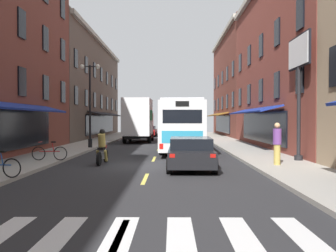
{
  "coord_description": "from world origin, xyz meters",
  "views": [
    {
      "loc": [
        0.94,
        -16.38,
        2.1
      ],
      "look_at": [
        0.71,
        6.09,
        1.7
      ],
      "focal_mm": 39.09,
      "sensor_mm": 36.0,
      "label": 1
    }
  ],
  "objects": [
    {
      "name": "ground_plane",
      "position": [
        0.0,
        0.0,
        -0.05
      ],
      "size": [
        34.8,
        80.0,
        0.1
      ],
      "primitive_type": "cube",
      "color": "#28282B"
    },
    {
      "name": "sidewalk_left",
      "position": [
        -5.9,
        0.0,
        0.07
      ],
      "size": [
        3.0,
        80.0,
        0.14
      ],
      "primitive_type": "cube",
      "color": "#A39E93",
      "rests_on": "ground"
    },
    {
      "name": "sedan_near",
      "position": [
        1.75,
        -0.8,
        0.69
      ],
      "size": [
        2.05,
        4.66,
        1.33
      ],
      "color": "black",
      "rests_on": "ground"
    },
    {
      "name": "lane_centre_dashes",
      "position": [
        0.0,
        -0.25,
        0.0
      ],
      "size": [
        0.14,
        73.9,
        0.01
      ],
      "color": "#DBCC4C",
      "rests_on": "ground"
    },
    {
      "name": "pedestrian_mid",
      "position": [
        5.5,
        -0.59,
        1.09
      ],
      "size": [
        0.36,
        0.36,
        1.83
      ],
      "rotation": [
        0.0,
        0.0,
        5.49
      ],
      "color": "#B29947",
      "rests_on": "sidewalk_right"
    },
    {
      "name": "box_truck",
      "position": [
        -2.11,
        17.35,
        2.02
      ],
      "size": [
        2.51,
        6.95,
        3.95
      ],
      "color": "#B21E19",
      "rests_on": "ground"
    },
    {
      "name": "sedan_mid",
      "position": [
        -1.91,
        28.88,
        0.67
      ],
      "size": [
        1.99,
        4.45,
        1.31
      ],
      "color": "maroon",
      "rests_on": "ground"
    },
    {
      "name": "bicycle_mid",
      "position": [
        -4.93,
        1.07,
        0.5
      ],
      "size": [
        1.71,
        0.48,
        0.91
      ],
      "color": "black",
      "rests_on": "sidewalk_left"
    },
    {
      "name": "billboard_sign",
      "position": [
        7.05,
        1.23,
        4.67
      ],
      "size": [
        0.4,
        2.8,
        5.99
      ],
      "color": "black",
      "rests_on": "sidewalk_right"
    },
    {
      "name": "crosswalk_near",
      "position": [
        0.0,
        -10.0,
        0.0
      ],
      "size": [
        7.1,
        2.8,
        0.01
      ],
      "color": "silver",
      "rests_on": "ground"
    },
    {
      "name": "street_lamp_twin",
      "position": [
        -4.81,
        9.24,
        3.36
      ],
      "size": [
        1.42,
        0.32,
        5.84
      ],
      "color": "black",
      "rests_on": "sidewalk_left"
    },
    {
      "name": "transit_bus",
      "position": [
        1.61,
        8.49,
        1.72
      ],
      "size": [
        2.82,
        11.71,
        3.28
      ],
      "color": "silver",
      "rests_on": "ground"
    },
    {
      "name": "sidewalk_right",
      "position": [
        5.9,
        0.0,
        0.07
      ],
      "size": [
        3.0,
        80.0,
        0.14
      ],
      "primitive_type": "cube",
      "color": "#A39E93",
      "rests_on": "ground"
    },
    {
      "name": "motorcycle_rider",
      "position": [
        -2.33,
        0.77,
        0.71
      ],
      "size": [
        0.62,
        2.07,
        1.66
      ],
      "color": "black",
      "rests_on": "ground"
    }
  ]
}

